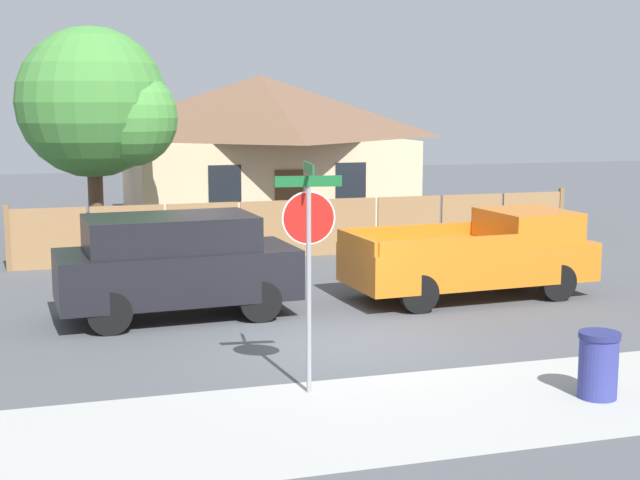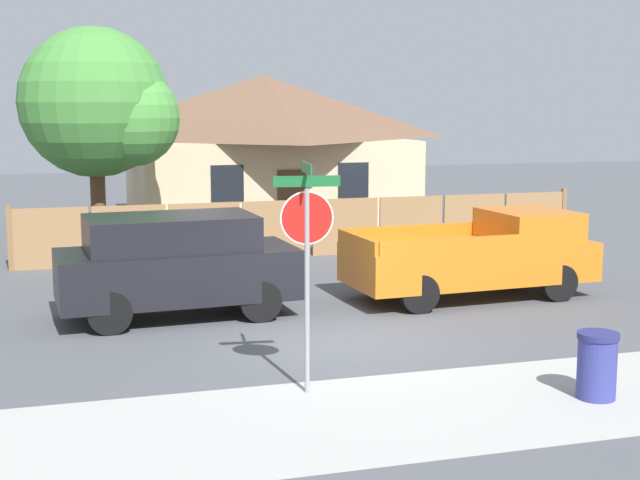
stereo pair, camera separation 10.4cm
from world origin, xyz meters
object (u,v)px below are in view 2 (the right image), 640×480
Objects in this scene: house at (264,145)px; red_suv at (176,263)px; orange_pickup at (479,256)px; trash_bin at (597,365)px; oak_tree at (102,106)px; stop_sign at (307,238)px.

red_suv is at bearing -109.52° from house.
house is 13.83m from orange_pickup.
house is 2.12× the size of red_suv.
trash_bin is (4.91, -6.36, -0.58)m from red_suv.
oak_tree is 1.86× the size of stop_sign.
house reaches higher than stop_sign.
house is at bearing 92.77° from orange_pickup.
trash_bin is (3.74, -1.37, -1.72)m from stop_sign.
red_suv is at bearing 127.68° from trash_bin.
stop_sign is 4.34m from trash_bin.
red_suv is 4.88× the size of trash_bin.
red_suv reaches higher than trash_bin.
red_suv is (-4.84, -13.66, -1.53)m from house.
trash_bin is at bearing -89.80° from house.
orange_pickup is 1.61× the size of stop_sign.
oak_tree reaches higher than orange_pickup.
oak_tree is at bearing 93.16° from red_suv.
house reaches higher than orange_pickup.
trash_bin is at bearing -13.00° from stop_sign.
trash_bin is at bearing -105.44° from orange_pickup.
oak_tree is 1.33× the size of red_suv.
orange_pickup is 7.27m from stop_sign.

